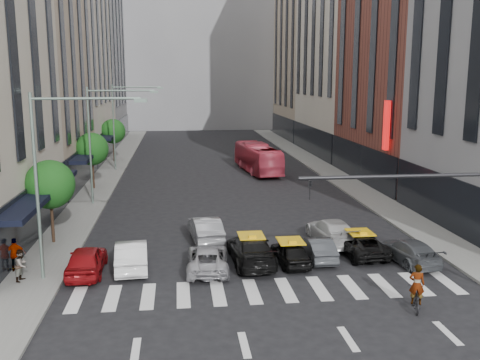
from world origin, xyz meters
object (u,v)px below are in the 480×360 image
object	(u,v)px
motorcycle	(416,299)
bus	(258,158)
streetlamp_near	(56,162)
pedestrian_far	(15,254)
taxi_left	(251,250)
taxi_center	(290,253)
streetlamp_mid	(102,130)
pedestrian_near	(21,265)
car_red	(86,260)
streetlamp_far	(122,115)
car_white_front	(132,255)

from	to	relation	value
motorcycle	bus	bearing A→B (deg)	-68.57
streetlamp_near	pedestrian_far	distance (m)	5.65
taxi_left	bus	world-z (taller)	bus
motorcycle	pedestrian_far	world-z (taller)	pedestrian_far
taxi_center	bus	bearing A→B (deg)	-100.32
streetlamp_mid	pedestrian_near	size ratio (longest dim) A/B	5.75
car_red	taxi_center	bearing A→B (deg)	-179.20
streetlamp_near	bus	bearing A→B (deg)	64.31
motorcycle	streetlamp_far	bearing A→B (deg)	-48.42
pedestrian_near	taxi_left	bearing A→B (deg)	-69.90
taxi_center	pedestrian_far	bearing A→B (deg)	-6.25
car_white_front	pedestrian_far	distance (m)	5.78
bus	streetlamp_near	bearing A→B (deg)	57.29
car_red	motorcycle	xyz separation A→B (m)	(14.72, -5.99, -0.28)
streetlamp_far	car_white_front	xyz separation A→B (m)	(3.22, -30.74, -5.15)
taxi_center	bus	xyz separation A→B (m)	(2.50, 28.31, 0.86)
car_red	taxi_center	world-z (taller)	car_red
streetlamp_near	taxi_center	size ratio (longest dim) A/B	2.43
car_red	bus	size ratio (longest dim) A/B	0.40
car_red	pedestrian_near	xyz separation A→B (m)	(-2.90, -0.94, 0.19)
taxi_center	motorcycle	size ratio (longest dim) A/B	2.10
taxi_left	motorcycle	bearing A→B (deg)	131.00
streetlamp_far	bus	world-z (taller)	streetlamp_far
car_red	car_white_front	distance (m)	2.26
car_white_front	taxi_left	bearing A→B (deg)	176.48
taxi_left	streetlamp_far	bearing A→B (deg)	-75.18
bus	motorcycle	distance (m)	34.60
taxi_left	taxi_center	xyz separation A→B (m)	(2.07, -0.34, -0.14)
streetlamp_far	taxi_center	size ratio (longest dim) A/B	2.43
taxi_center	pedestrian_far	distance (m)	14.14
pedestrian_near	bus	bearing A→B (deg)	-15.99
streetlamp_far	taxi_left	world-z (taller)	streetlamp_far
streetlamp_far	motorcycle	world-z (taller)	streetlamp_far
car_red	pedestrian_near	bearing A→B (deg)	17.50
bus	motorcycle	bearing A→B (deg)	85.72
taxi_left	motorcycle	xyz separation A→B (m)	(6.23, -6.58, -0.30)
streetlamp_near	pedestrian_far	bearing A→B (deg)	154.61
car_white_front	streetlamp_far	bearing A→B (deg)	-88.04
streetlamp_near	streetlamp_far	size ratio (longest dim) A/B	1.00
motorcycle	car_white_front	bearing A→B (deg)	-8.86
streetlamp_near	streetlamp_far	xyz separation A→B (m)	(0.00, 32.00, 0.00)
car_white_front	taxi_left	xyz separation A→B (m)	(6.29, 0.06, 0.01)
streetlamp_mid	car_red	distance (m)	16.16
streetlamp_mid	pedestrian_far	bearing A→B (deg)	-99.81
streetlamp_far	pedestrian_far	world-z (taller)	streetlamp_far
bus	motorcycle	size ratio (longest dim) A/B	6.10
streetlamp_near	car_red	xyz separation A→B (m)	(1.02, 0.72, -5.17)
streetlamp_far	motorcycle	size ratio (longest dim) A/B	5.12
taxi_center	pedestrian_near	size ratio (longest dim) A/B	2.36
streetlamp_near	car_white_front	size ratio (longest dim) A/B	1.97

